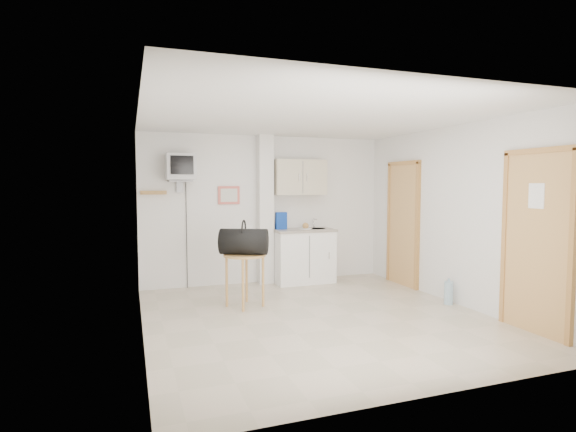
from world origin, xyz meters
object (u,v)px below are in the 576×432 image
object	(u,v)px
crt_television	(181,168)
duffel_bag	(244,241)
round_table	(245,262)
water_bottle	(449,293)

from	to	relation	value
crt_television	duffel_bag	distance (m)	1.75
round_table	water_bottle	bearing A→B (deg)	-17.17
round_table	duffel_bag	bearing A→B (deg)	-122.58
duffel_bag	water_bottle	distance (m)	2.95
round_table	water_bottle	world-z (taller)	round_table
round_table	water_bottle	xyz separation A→B (m)	(2.72, -0.84, -0.45)
water_bottle	duffel_bag	bearing A→B (deg)	163.45
duffel_bag	crt_television	bearing A→B (deg)	144.04
crt_television	duffel_bag	xyz separation A→B (m)	(0.69, -1.24, -1.03)
crt_television	round_table	distance (m)	1.93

